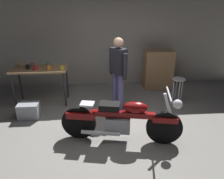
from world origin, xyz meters
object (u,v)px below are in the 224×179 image
at_px(mug_brown_stoneware, 33,65).
at_px(mug_yellow_tall, 62,68).
at_px(mug_black_matte, 28,67).
at_px(shop_stool, 178,84).
at_px(storage_bin, 29,111).
at_px(person_standing, 118,71).
at_px(mug_orange_travel, 49,68).
at_px(mug_red_diner, 35,68).
at_px(wooden_dresser, 158,69).
at_px(mug_green_speckled, 48,65).
at_px(bottle, 20,64).
at_px(motorcycle, 122,119).

height_order(mug_brown_stoneware, mug_yellow_tall, same).
bearing_deg(mug_black_matte, shop_stool, -4.02).
bearing_deg(storage_bin, mug_yellow_tall, 39.93).
relative_size(person_standing, shop_stool, 2.61).
relative_size(person_standing, mug_orange_travel, 15.51).
distance_m(mug_red_diner, mug_orange_travel, 0.31).
distance_m(storage_bin, mug_orange_travel, 1.06).
bearing_deg(mug_red_diner, wooden_dresser, 15.63).
bearing_deg(mug_green_speckled, mug_brown_stoneware, 166.92).
bearing_deg(bottle, mug_yellow_tall, -14.34).
bearing_deg(mug_yellow_tall, mug_orange_travel, -178.47).
bearing_deg(wooden_dresser, mug_brown_stoneware, -169.92).
distance_m(mug_black_matte, mug_green_speckled, 0.46).
bearing_deg(mug_yellow_tall, mug_red_diner, 177.44).
bearing_deg(shop_stool, bottle, 174.28).
bearing_deg(mug_red_diner, storage_bin, -98.82).
distance_m(mug_green_speckled, mug_orange_travel, 0.25).
xyz_separation_m(mug_black_matte, mug_red_diner, (0.20, -0.10, -0.01)).
xyz_separation_m(person_standing, mug_orange_travel, (-1.59, 0.26, 0.03)).
relative_size(person_standing, mug_yellow_tall, 14.91).
height_order(shop_stool, mug_black_matte, mug_black_matte).
distance_m(person_standing, mug_orange_travel, 1.61).
distance_m(mug_brown_stoneware, mug_red_diner, 0.33).
bearing_deg(mug_yellow_tall, bottle, 165.66).
height_order(shop_stool, mug_yellow_tall, mug_yellow_tall).
relative_size(mug_red_diner, mug_green_speckled, 1.04).
xyz_separation_m(shop_stool, mug_brown_stoneware, (-3.52, 0.45, 0.45)).
xyz_separation_m(motorcycle, mug_black_matte, (-2.02, 1.72, 0.50)).
xyz_separation_m(mug_orange_travel, bottle, (-0.70, 0.26, 0.04)).
bearing_deg(mug_yellow_tall, mug_green_speckled, 146.28).
bearing_deg(person_standing, shop_stool, -115.92).
distance_m(person_standing, wooden_dresser, 1.78).
height_order(motorcycle, wooden_dresser, wooden_dresser).
bearing_deg(bottle, mug_brown_stoneware, 14.97).
bearing_deg(mug_green_speckled, mug_red_diner, -140.18).
height_order(person_standing, mug_brown_stoneware, person_standing).
bearing_deg(mug_brown_stoneware, mug_green_speckled, -13.08).
bearing_deg(motorcycle, mug_red_diner, 149.39).
xyz_separation_m(mug_brown_stoneware, mug_red_diner, (0.13, -0.30, -0.00)).
relative_size(storage_bin, mug_green_speckled, 3.88).
relative_size(wooden_dresser, mug_orange_travel, 10.22).
bearing_deg(shop_stool, wooden_dresser, 101.92).
bearing_deg(person_standing, mug_green_speckled, 41.59).
xyz_separation_m(motorcycle, mug_red_diner, (-1.82, 1.61, 0.49)).
bearing_deg(mug_orange_travel, mug_red_diner, 173.44).
bearing_deg(wooden_dresser, mug_red_diner, -164.37).
distance_m(wooden_dresser, mug_black_matte, 3.48).
distance_m(motorcycle, shop_stool, 2.14).
height_order(person_standing, shop_stool, person_standing).
relative_size(motorcycle, mug_yellow_tall, 19.32).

